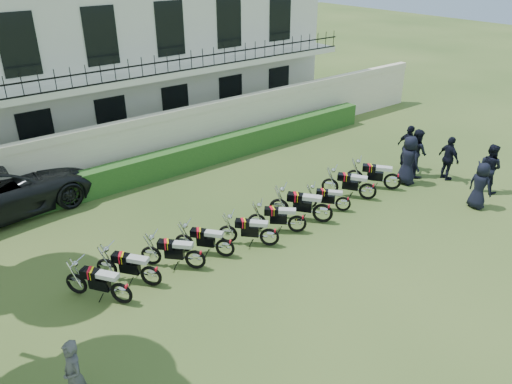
# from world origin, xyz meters

# --- Properties ---
(ground) EXTENTS (100.00, 100.00, 0.00)m
(ground) POSITION_xyz_m (0.00, 0.00, 0.00)
(ground) COLOR #314E1F
(ground) RESTS_ON ground
(perimeter_wall) EXTENTS (30.00, 0.35, 2.30)m
(perimeter_wall) POSITION_xyz_m (0.00, 8.00, 1.17)
(perimeter_wall) COLOR beige
(perimeter_wall) RESTS_ON ground
(hedge) EXTENTS (18.00, 0.60, 1.00)m
(hedge) POSITION_xyz_m (1.00, 7.20, 0.50)
(hedge) COLOR #184318
(hedge) RESTS_ON ground
(building) EXTENTS (20.40, 9.60, 7.40)m
(building) POSITION_xyz_m (0.00, 13.96, 3.71)
(building) COLOR silver
(building) RESTS_ON ground
(motorcycle_0) EXTENTS (1.19, 1.66, 1.07)m
(motorcycle_0) POSITION_xyz_m (-5.36, 0.86, 0.49)
(motorcycle_0) COLOR black
(motorcycle_0) RESTS_ON ground
(motorcycle_1) EXTENTS (1.24, 1.61, 1.06)m
(motorcycle_1) POSITION_xyz_m (-4.43, 1.06, 0.49)
(motorcycle_1) COLOR black
(motorcycle_1) RESTS_ON ground
(motorcycle_2) EXTENTS (1.37, 1.44, 1.03)m
(motorcycle_2) POSITION_xyz_m (-3.08, 1.01, 0.48)
(motorcycle_2) COLOR black
(motorcycle_2) RESTS_ON ground
(motorcycle_3) EXTENTS (1.24, 1.48, 1.00)m
(motorcycle_3) POSITION_xyz_m (-2.07, 1.00, 0.46)
(motorcycle_3) COLOR black
(motorcycle_3) RESTS_ON ground
(motorcycle_4) EXTENTS (1.37, 1.41, 1.02)m
(motorcycle_4) POSITION_xyz_m (-0.68, 0.66, 0.47)
(motorcycle_4) COLOR black
(motorcycle_4) RESTS_ON ground
(motorcycle_5) EXTENTS (1.45, 1.35, 1.03)m
(motorcycle_5) POSITION_xyz_m (0.52, 0.74, 0.47)
(motorcycle_5) COLOR black
(motorcycle_5) RESTS_ON ground
(motorcycle_6) EXTENTS (1.39, 1.75, 1.16)m
(motorcycle_6) POSITION_xyz_m (1.60, 0.70, 0.54)
(motorcycle_6) COLOR black
(motorcycle_6) RESTS_ON ground
(motorcycle_7) EXTENTS (1.17, 1.32, 0.92)m
(motorcycle_7) POSITION_xyz_m (2.71, 0.83, 0.42)
(motorcycle_7) COLOR black
(motorcycle_7) RESTS_ON ground
(motorcycle_8) EXTENTS (1.21, 1.70, 1.09)m
(motorcycle_8) POSITION_xyz_m (4.04, 0.89, 0.50)
(motorcycle_8) COLOR black
(motorcycle_8) RESTS_ON ground
(motorcycle_9) EXTENTS (1.32, 1.68, 1.11)m
(motorcycle_9) POSITION_xyz_m (5.38, 0.87, 0.51)
(motorcycle_9) COLOR black
(motorcycle_9) RESTS_ON ground
(inspector) EXTENTS (0.45, 0.63, 1.62)m
(inspector) POSITION_xyz_m (-7.37, -1.57, 0.81)
(inspector) COLOR #555559
(inspector) RESTS_ON ground
(officer_0) EXTENTS (0.57, 0.84, 1.67)m
(officer_0) POSITION_xyz_m (6.62, -1.81, 0.83)
(officer_0) COLOR black
(officer_0) RESTS_ON ground
(officer_1) EXTENTS (0.72, 0.92, 1.84)m
(officer_1) POSITION_xyz_m (8.09, -1.29, 0.92)
(officer_1) COLOR black
(officer_1) RESTS_ON ground
(officer_2) EXTENTS (0.69, 1.10, 1.75)m
(officer_2) POSITION_xyz_m (7.83, 0.20, 0.87)
(officer_2) COLOR black
(officer_2) RESTS_ON ground
(officer_3) EXTENTS (0.69, 0.98, 1.90)m
(officer_3) POSITION_xyz_m (6.30, 0.93, 0.95)
(officer_3) COLOR black
(officer_3) RESTS_ON ground
(officer_4) EXTENTS (0.99, 1.12, 1.91)m
(officer_4) POSITION_xyz_m (7.18, 1.23, 0.95)
(officer_4) COLOR black
(officer_4) RESTS_ON ground
(officer_5) EXTENTS (0.55, 1.12, 1.84)m
(officer_5) POSITION_xyz_m (7.43, 1.77, 0.92)
(officer_5) COLOR black
(officer_5) RESTS_ON ground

